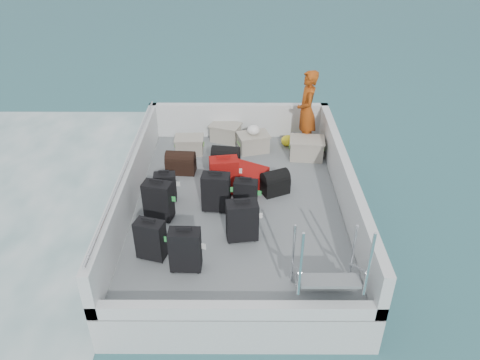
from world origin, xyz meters
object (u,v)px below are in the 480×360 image
object	(u,v)px
suitcase_8	(244,175)
crate_3	(307,149)
suitcase_3	(185,250)
suitcase_5	(224,176)
suitcase_0	(151,240)
crate_2	(253,143)
suitcase_4	(216,193)
passenger	(307,111)
crate_1	(226,133)
suitcase_6	(242,221)
suitcase_2	(165,187)
suitcase_7	(246,195)
crate_0	(190,146)
suitcase_1	(158,201)

from	to	relation	value
suitcase_8	crate_3	bearing A→B (deg)	-24.33
suitcase_3	suitcase_5	bearing A→B (deg)	78.02
suitcase_0	suitcase_3	distance (m)	0.55
suitcase_5	crate_2	world-z (taller)	suitcase_5
suitcase_0	suitcase_5	size ratio (longest dim) A/B	0.94
crate_3	suitcase_4	bearing A→B (deg)	-133.96
passenger	crate_1	bearing A→B (deg)	-101.60
suitcase_4	suitcase_6	bearing A→B (deg)	-54.60
suitcase_2	suitcase_7	world-z (taller)	suitcase_7
suitcase_5	suitcase_6	size ratio (longest dim) A/B	1.03
suitcase_6	crate_1	world-z (taller)	suitcase_6
suitcase_5	crate_0	size ratio (longest dim) A/B	1.26
suitcase_1	crate_2	xyz separation A→B (m)	(1.51, 2.21, -0.15)
suitcase_0	suitcase_2	bearing A→B (deg)	106.26
suitcase_1	crate_3	bearing A→B (deg)	50.83
suitcase_6	crate_3	size ratio (longest dim) A/B	1.03
suitcase_0	crate_2	world-z (taller)	suitcase_0
suitcase_3	suitcase_4	bearing A→B (deg)	77.65
suitcase_4	crate_0	distance (m)	1.99
suitcase_0	passenger	world-z (taller)	passenger
suitcase_5	crate_3	world-z (taller)	suitcase_5
suitcase_7	crate_3	xyz separation A→B (m)	(1.17, 1.67, -0.07)
suitcase_1	suitcase_2	bearing A→B (deg)	99.31
suitcase_6	passenger	bearing A→B (deg)	58.51
crate_1	crate_2	xyz separation A→B (m)	(0.55, -0.44, 0.00)
crate_0	crate_3	bearing A→B (deg)	-4.82
suitcase_4	suitcase_2	bearing A→B (deg)	169.19
crate_1	passenger	size ratio (longest dim) A/B	0.34
crate_2	passenger	world-z (taller)	passenger
crate_3	passenger	size ratio (longest dim) A/B	0.39
crate_0	crate_1	world-z (taller)	crate_1
crate_0	suitcase_8	bearing A→B (deg)	-45.53
crate_2	passenger	size ratio (longest dim) A/B	0.35
suitcase_1	suitcase_8	xyz separation A→B (m)	(1.33, 1.04, -0.18)
suitcase_1	suitcase_7	bearing A→B (deg)	24.32
passenger	crate_3	bearing A→B (deg)	-0.26
suitcase_1	suitcase_3	bearing A→B (deg)	-51.90
suitcase_1	passenger	world-z (taller)	passenger
suitcase_0	crate_3	size ratio (longest dim) A/B	1.00
crate_3	suitcase_8	bearing A→B (deg)	-143.17
suitcase_6	passenger	size ratio (longest dim) A/B	0.40
suitcase_1	suitcase_3	xyz separation A→B (m)	(0.53, -1.15, -0.00)
suitcase_0	suitcase_7	world-z (taller)	suitcase_0
suitcase_8	crate_1	bearing A→B (deg)	41.96
suitcase_0	crate_3	world-z (taller)	suitcase_0
suitcase_2	suitcase_5	xyz separation A→B (m)	(0.95, 0.24, 0.07)
suitcase_1	suitcase_4	size ratio (longest dim) A/B	1.00
suitcase_0	suitcase_6	xyz separation A→B (m)	(1.25, 0.42, 0.01)
crate_0	crate_1	bearing A→B (deg)	37.44
suitcase_2	suitcase_8	xyz separation A→B (m)	(1.29, 0.56, -0.11)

